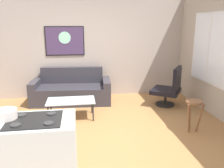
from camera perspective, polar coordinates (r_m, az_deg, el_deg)
ground at (r=4.45m, az=-3.34°, el=-12.14°), size 6.40×6.40×0.04m
back_wall at (r=6.42m, az=-5.47°, el=9.37°), size 6.40×0.05×2.80m
couch at (r=6.10m, az=-9.87°, el=-1.71°), size 2.04×1.00×0.86m
coffee_table at (r=5.04m, az=-10.03°, el=-4.27°), size 1.01×0.55×0.40m
armchair at (r=5.86m, az=13.96°, el=-1.01°), size 0.91×0.92×0.98m
bar_stool at (r=4.59m, az=19.36°, el=-5.60°), size 0.34×0.34×0.60m
kitchen_counter at (r=3.04m, az=-22.57°, el=-16.51°), size 1.41×0.63×0.95m
mixing_bowl at (r=2.91m, az=-24.64°, el=-6.87°), size 0.25×0.25×0.11m
wall_painting at (r=6.37m, az=-11.49°, el=10.31°), size 1.02×0.03×0.77m
window at (r=5.69m, az=22.71°, el=8.07°), size 0.03×1.43×1.57m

